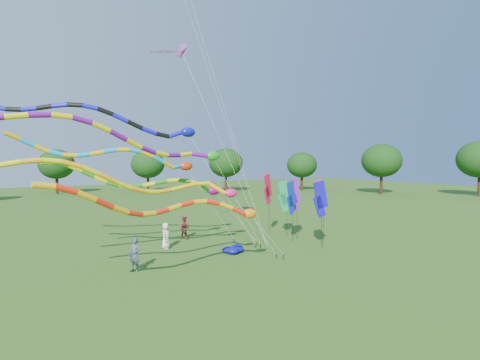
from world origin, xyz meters
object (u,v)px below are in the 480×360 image
tube_kite_red (186,207)px  person_c (184,227)px  person_b (135,254)px  person_a (166,236)px  tube_kite_orange (160,184)px  blue_nylon_heap (236,250)px

tube_kite_red → person_c: size_ratio=7.63×
person_b → person_c: (5.90, 6.79, -0.04)m
tube_kite_red → person_a: tube_kite_red is taller
tube_kite_red → person_a: bearing=64.8°
tube_kite_red → tube_kite_orange: tube_kite_orange is taller
tube_kite_red → person_c: 11.57m
blue_nylon_heap → person_a: size_ratio=0.86×
tube_kite_orange → person_a: 7.99m
blue_nylon_heap → person_b: size_ratio=0.82×
tube_kite_orange → person_c: bearing=58.1°
tube_kite_red → person_a: size_ratio=7.62×
tube_kite_red → person_b: bearing=101.7°
blue_nylon_heap → person_a: person_a is taller
person_b → tube_kite_orange: bearing=-13.0°
tube_kite_red → blue_nylon_heap: (5.35, 4.22, -3.52)m
person_b → person_c: bearing=107.8°
tube_kite_red → tube_kite_orange: 1.97m
tube_kite_red → person_c: tube_kite_red is taller
tube_kite_orange → tube_kite_red: bearing=-63.0°
person_b → person_c: person_b is taller
blue_nylon_heap → person_c: 6.18m
person_b → blue_nylon_heap: bearing=64.8°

